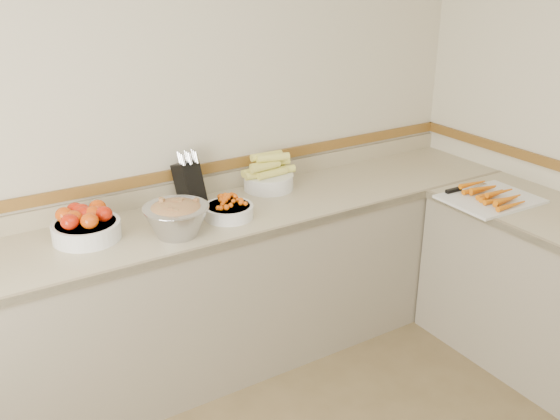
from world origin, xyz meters
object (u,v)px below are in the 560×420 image
tomato_bowl (85,225)px  rhubarb_bowl (176,217)px  cherry_tomato_bowl (228,209)px  corn_bowl (268,176)px  knife_block (189,182)px  cutting_board (491,197)px

tomato_bowl → rhubarb_bowl: 0.43m
cherry_tomato_bowl → rhubarb_bowl: bearing=-168.5°
rhubarb_bowl → tomato_bowl: bearing=153.4°
tomato_bowl → rhubarb_bowl: (0.39, -0.19, 0.02)m
cherry_tomato_bowl → corn_bowl: (0.40, 0.25, 0.03)m
knife_block → tomato_bowl: size_ratio=0.93×
knife_block → rhubarb_bowl: 0.42m
rhubarb_bowl → cutting_board: size_ratio=0.63×
knife_block → corn_bowl: (0.48, -0.03, -0.05)m
cutting_board → cherry_tomato_bowl: bearing=157.4°
corn_bowl → knife_block: bearing=176.1°
knife_block → corn_bowl: knife_block is taller
rhubarb_bowl → cutting_board: 1.74m
tomato_bowl → cutting_board: tomato_bowl is taller
knife_block → cutting_board: bearing=-30.5°
tomato_bowl → corn_bowl: size_ratio=1.02×
cherry_tomato_bowl → rhubarb_bowl: rhubarb_bowl is taller
corn_bowl → cutting_board: (0.95, -0.81, -0.06)m
corn_bowl → rhubarb_bowl: corn_bowl is taller
knife_block → cutting_board: (1.44, -0.85, -0.10)m
knife_block → cutting_board: size_ratio=0.60×
corn_bowl → rhubarb_bowl: bearing=-155.8°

